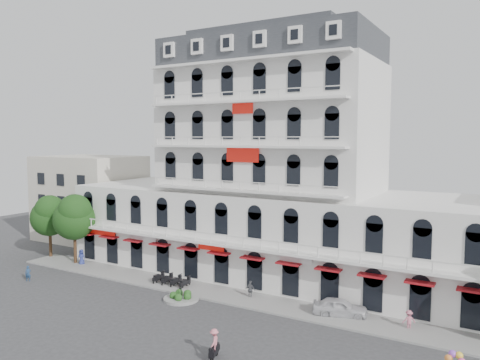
% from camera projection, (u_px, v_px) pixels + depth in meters
% --- Properties ---
extents(ground, '(120.00, 120.00, 0.00)m').
position_uv_depth(ground, '(165.00, 330.00, 35.56)').
color(ground, '#38383A').
rests_on(ground, ground).
extents(sidewalk, '(53.00, 4.00, 0.16)m').
position_uv_depth(sidewalk, '(227.00, 295.00, 43.29)').
color(sidewalk, gray).
rests_on(sidewalk, ground).
extents(main_building, '(45.00, 15.00, 25.80)m').
position_uv_depth(main_building, '(271.00, 181.00, 50.14)').
color(main_building, silver).
rests_on(main_building, ground).
extents(flank_building_west, '(14.00, 10.00, 12.00)m').
position_uv_depth(flank_building_west, '(90.00, 198.00, 67.27)').
color(flank_building_west, beige).
rests_on(flank_building_west, ground).
extents(traffic_island, '(3.20, 3.20, 1.60)m').
position_uv_depth(traffic_island, '(181.00, 297.00, 42.20)').
color(traffic_island, gray).
rests_on(traffic_island, ground).
extents(parked_scooter_row, '(4.40, 1.80, 1.10)m').
position_uv_depth(parked_scooter_row, '(171.00, 286.00, 46.31)').
color(parked_scooter_row, black).
rests_on(parked_scooter_row, ground).
extents(tree_west_outer, '(4.50, 4.48, 7.76)m').
position_uv_depth(tree_west_outer, '(50.00, 214.00, 56.68)').
color(tree_west_outer, '#382314').
rests_on(tree_west_outer, ground).
extents(tree_west_inner, '(4.76, 4.76, 8.25)m').
position_uv_depth(tree_west_inner, '(74.00, 216.00, 53.71)').
color(tree_west_inner, '#382314').
rests_on(tree_west_inner, ground).
extents(parked_car, '(4.76, 2.96, 1.51)m').
position_uv_depth(parked_car, '(340.00, 307.00, 38.34)').
color(parked_car, silver).
rests_on(parked_car, ground).
extents(rider_center, '(0.87, 1.66, 2.09)m').
position_uv_depth(rider_center, '(214.00, 343.00, 30.84)').
color(rider_center, black).
rests_on(rider_center, ground).
extents(pedestrian_left, '(1.03, 0.82, 1.85)m').
position_uv_depth(pedestrian_left, '(81.00, 257.00, 53.68)').
color(pedestrian_left, navy).
rests_on(pedestrian_left, ground).
extents(pedestrian_mid, '(0.97, 0.42, 1.65)m').
position_uv_depth(pedestrian_mid, '(250.00, 290.00, 42.54)').
color(pedestrian_mid, '#525459').
rests_on(pedestrian_mid, ground).
extents(pedestrian_right, '(1.14, 0.99, 1.54)m').
position_uv_depth(pedestrian_right, '(409.00, 320.00, 35.61)').
color(pedestrian_right, '#CA6B82').
rests_on(pedestrian_right, ground).
extents(pedestrian_far, '(0.69, 0.63, 1.58)m').
position_uv_depth(pedestrian_far, '(28.00, 273.00, 47.78)').
color(pedestrian_far, navy).
rests_on(pedestrian_far, ground).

